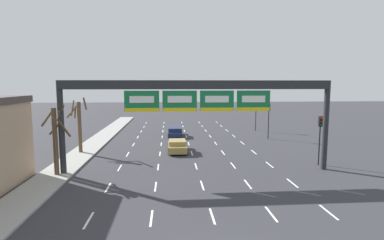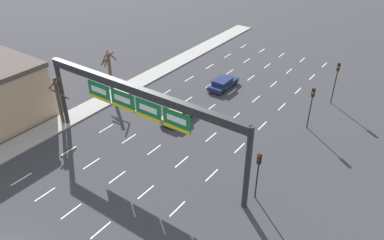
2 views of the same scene
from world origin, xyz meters
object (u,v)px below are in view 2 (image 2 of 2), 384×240
(car_gold, at_px, (177,114))
(traffic_light_far_end, at_px, (258,167))
(tree_bare_closest, at_px, (110,71))
(car_navy, at_px, (223,83))
(traffic_light_mid_block, at_px, (312,100))
(tree_bare_third, at_px, (59,97))
(sign_gantry, at_px, (137,100))
(traffic_light_near_gantry, at_px, (337,75))

(car_gold, xyz_separation_m, traffic_light_far_end, (12.44, -6.01, 2.41))
(traffic_light_far_end, relative_size, tree_bare_closest, 0.76)
(car_navy, bearing_deg, traffic_light_mid_block, -13.39)
(tree_bare_third, bearing_deg, tree_bare_closest, 93.80)
(traffic_light_far_end, xyz_separation_m, tree_bare_closest, (-22.54, 6.14, 0.05))
(car_gold, bearing_deg, car_navy, 90.28)
(car_navy, xyz_separation_m, tree_bare_third, (-9.54, -17.13, 2.46))
(tree_bare_third, bearing_deg, car_navy, 60.88)
(tree_bare_closest, bearing_deg, car_gold, -0.77)
(car_navy, height_order, traffic_light_mid_block, traffic_light_mid_block)
(sign_gantry, height_order, car_gold, sign_gantry)
(traffic_light_near_gantry, relative_size, tree_bare_third, 0.92)
(sign_gantry, relative_size, tree_bare_third, 4.00)
(car_navy, height_order, tree_bare_third, tree_bare_third)
(traffic_light_mid_block, height_order, traffic_light_far_end, traffic_light_mid_block)
(traffic_light_near_gantry, distance_m, traffic_light_mid_block, 6.92)
(car_gold, xyz_separation_m, traffic_light_mid_block, (12.07, 6.65, 2.59))
(car_gold, bearing_deg, tree_bare_third, -141.62)
(traffic_light_mid_block, bearing_deg, traffic_light_near_gantry, 87.18)
(sign_gantry, relative_size, traffic_light_near_gantry, 4.36)
(traffic_light_near_gantry, bearing_deg, tree_bare_closest, -149.19)
(car_gold, height_order, tree_bare_closest, tree_bare_closest)
(car_gold, distance_m, traffic_light_near_gantry, 18.60)
(traffic_light_near_gantry, distance_m, tree_bare_third, 30.52)
(tree_bare_third, bearing_deg, traffic_light_near_gantry, 43.87)
(sign_gantry, xyz_separation_m, traffic_light_far_end, (10.96, 1.40, -3.07))
(traffic_light_far_end, bearing_deg, car_navy, 128.79)
(traffic_light_far_end, bearing_deg, sign_gantry, -172.72)
(sign_gantry, relative_size, tree_bare_closest, 3.84)
(traffic_light_near_gantry, relative_size, traffic_light_far_end, 1.15)
(car_navy, relative_size, traffic_light_mid_block, 1.01)
(car_gold, bearing_deg, tree_bare_closest, 179.23)
(traffic_light_near_gantry, xyz_separation_m, tree_bare_third, (-22.00, -21.15, -0.42))
(traffic_light_mid_block, distance_m, tree_bare_third, 25.92)
(car_gold, bearing_deg, traffic_light_far_end, -25.76)
(car_navy, height_order, traffic_light_far_end, traffic_light_far_end)
(traffic_light_mid_block, bearing_deg, car_gold, -151.16)
(car_gold, distance_m, tree_bare_third, 12.47)
(tree_bare_third, bearing_deg, traffic_light_mid_block, 33.32)
(car_gold, height_order, tree_bare_third, tree_bare_third)
(sign_gantry, relative_size, traffic_light_mid_block, 4.75)
(car_navy, distance_m, car_gold, 9.53)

